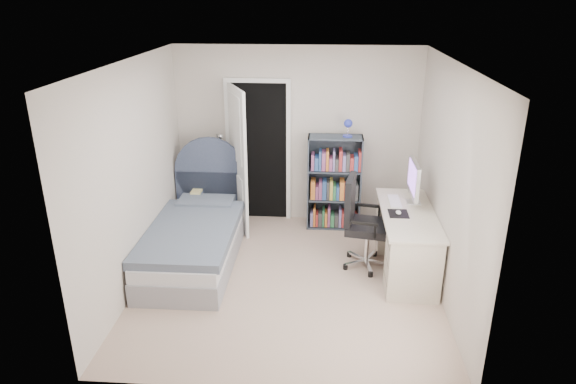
# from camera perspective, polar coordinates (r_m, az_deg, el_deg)

# --- Properties ---
(room_shell) EXTENTS (3.50, 3.70, 2.60)m
(room_shell) POSITION_cam_1_polar(r_m,az_deg,el_deg) (5.56, 0.01, 1.37)
(room_shell) COLOR tan
(room_shell) RESTS_ON ground
(door) EXTENTS (0.92, 0.77, 2.06)m
(door) POSITION_cam_1_polar(r_m,az_deg,el_deg) (7.15, -4.77, 4.08)
(door) COLOR black
(door) RESTS_ON ground
(bed) EXTENTS (1.03, 2.15, 1.32)m
(bed) POSITION_cam_1_polar(r_m,az_deg,el_deg) (6.53, -10.17, -4.92)
(bed) COLOR gray
(bed) RESTS_ON ground
(nightstand) EXTENTS (0.39, 0.39, 0.58)m
(nightstand) POSITION_cam_1_polar(r_m,az_deg,el_deg) (7.30, -9.72, -1.27)
(nightstand) COLOR #DAB486
(nightstand) RESTS_ON ground
(floor_lamp) EXTENTS (0.19, 0.19, 1.33)m
(floor_lamp) POSITION_cam_1_polar(r_m,az_deg,el_deg) (7.44, -7.49, 0.63)
(floor_lamp) COLOR silver
(floor_lamp) RESTS_ON ground
(bookcase) EXTENTS (0.74, 0.32, 1.58)m
(bookcase) POSITION_cam_1_polar(r_m,az_deg,el_deg) (7.21, 5.23, 0.70)
(bookcase) COLOR #39424D
(bookcase) RESTS_ON ground
(desk) EXTENTS (0.62, 1.55, 1.27)m
(desk) POSITION_cam_1_polar(r_m,az_deg,el_deg) (6.30, 12.99, -5.01)
(desk) COLOR beige
(desk) RESTS_ON ground
(office_chair) EXTENTS (0.61, 0.63, 1.14)m
(office_chair) POSITION_cam_1_polar(r_m,az_deg,el_deg) (6.21, 8.07, -2.90)
(office_chair) COLOR silver
(office_chair) RESTS_ON ground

